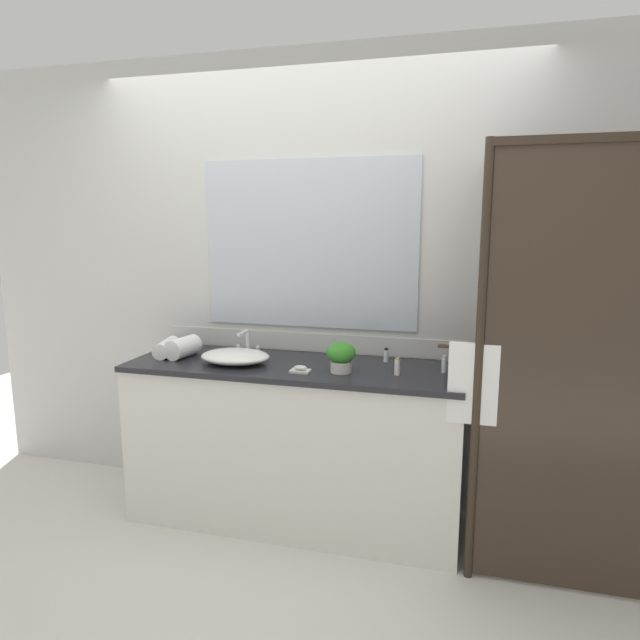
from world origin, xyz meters
The scene contains 13 objects.
ground_plane centered at (0.00, 0.00, 0.00)m, with size 8.00×8.00×0.00m, color silver.
wall_back_with_mirror centered at (0.00, 0.34, 1.30)m, with size 4.40×0.06×2.60m.
vanity_cabinet centered at (0.00, 0.01, 0.45)m, with size 1.80×0.58×0.90m.
shower_enclosure centered at (1.27, -0.19, 1.02)m, with size 1.20×0.59×2.00m.
sink_basin centered at (-0.31, -0.05, 0.94)m, with size 0.38×0.29×0.07m, color white.
faucet centered at (-0.31, 0.12, 0.95)m, with size 0.17×0.15×0.16m.
potted_plant centered at (0.28, -0.08, 0.99)m, with size 0.15×0.15×0.16m.
soap_dish centered at (0.08, -0.14, 0.91)m, with size 0.10×0.07×0.04m.
amenity_bottle_conditioner centered at (0.47, 0.19, 0.94)m, with size 0.03×0.03×0.08m.
amenity_bottle_body_wash centered at (0.79, 0.06, 0.94)m, with size 0.03×0.03×0.09m.
amenity_bottle_shampoo centered at (0.57, -0.06, 0.94)m, with size 0.03×0.03×0.09m.
rolled_towel_near_edge centered at (-0.76, 0.01, 0.95)m, with size 0.09×0.09×0.24m, color white.
rolled_towel_middle centered at (-0.65, -0.01, 0.96)m, with size 0.11×0.11×0.20m, color white.
Camera 1 is at (0.89, -2.74, 1.66)m, focal length 31.01 mm.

